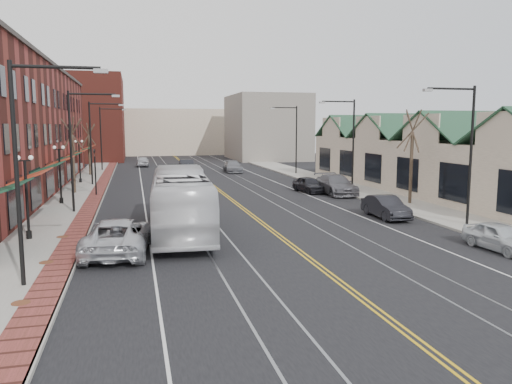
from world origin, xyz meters
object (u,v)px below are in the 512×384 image
parked_car_a (500,237)px  parked_car_b (386,207)px  transit_bus (181,201)px  parked_car_c (336,185)px  parked_car_d (309,185)px  parked_suv (118,236)px

parked_car_a → parked_car_b: 9.01m
transit_bus → parked_car_b: transit_bus is taller
parked_car_b → parked_car_c: bearing=84.9°
parked_car_a → transit_bus: bearing=148.5°
parked_car_c → parked_car_d: 2.54m
transit_bus → parked_car_c: transit_bus is taller
parked_suv → parked_car_b: (16.40, 5.19, -0.12)m
parked_car_c → parked_car_a: bearing=-88.8°
transit_bus → parked_car_a: transit_bus is taller
parked_car_a → parked_suv: bearing=165.0°
parked_suv → parked_car_a: parked_suv is taller
parked_suv → parked_car_a: size_ratio=1.53×
parked_car_b → parked_suv: bearing=-161.5°
parked_car_c → parked_car_d: bearing=136.3°
parked_car_b → parked_car_d: parked_car_b is taller
parked_car_d → parked_suv: bearing=-138.2°
transit_bus → parked_car_a: (14.30, -7.76, -1.08)m
parked_suv → parked_car_d: 23.88m
parked_suv → transit_bus: bearing=-123.2°
parked_car_b → transit_bus: bearing=-173.9°
parked_car_b → parked_car_a: bearing=-81.6°
transit_bus → parked_suv: 5.26m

